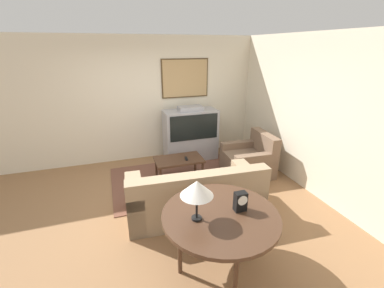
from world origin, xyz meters
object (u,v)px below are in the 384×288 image
(couch, at_px, (195,196))
(console_table, at_px, (220,218))
(armchair, at_px, (249,160))
(mantel_clock, at_px, (240,201))
(coffee_table, at_px, (179,161))
(tv, at_px, (190,134))
(table_lamp, at_px, (197,189))

(couch, relative_size, console_table, 1.63)
(armchair, xyz_separation_m, mantel_clock, (-1.35, -2.06, 0.59))
(coffee_table, xyz_separation_m, mantel_clock, (0.09, -2.24, 0.48))
(console_table, bearing_deg, mantel_clock, -1.32)
(armchair, bearing_deg, console_table, -34.76)
(tv, distance_m, mantel_clock, 3.18)
(tv, height_order, table_lamp, tv)
(console_table, bearing_deg, armchair, 52.45)
(mantel_clock, bearing_deg, tv, 82.15)
(table_lamp, xyz_separation_m, mantel_clock, (0.51, -0.00, -0.25))
(armchair, height_order, table_lamp, table_lamp)
(coffee_table, xyz_separation_m, table_lamp, (-0.42, -2.24, 0.73))
(console_table, relative_size, mantel_clock, 5.76)
(console_table, bearing_deg, tv, 78.07)
(coffee_table, height_order, console_table, console_table)
(mantel_clock, bearing_deg, coffee_table, 92.40)
(couch, xyz_separation_m, armchair, (1.50, 0.95, -0.02))
(coffee_table, bearing_deg, armchair, -6.80)
(tv, relative_size, table_lamp, 2.71)
(tv, relative_size, armchair, 1.34)
(mantel_clock, bearing_deg, armchair, 56.75)
(coffee_table, bearing_deg, table_lamp, -100.54)
(tv, distance_m, table_lamp, 3.32)
(console_table, bearing_deg, table_lamp, -179.20)
(console_table, xyz_separation_m, mantel_clock, (0.23, -0.01, 0.17))
(coffee_table, bearing_deg, mantel_clock, -87.60)
(armchair, height_order, console_table, armchair)
(tv, height_order, coffee_table, tv)
(tv, bearing_deg, mantel_clock, -97.85)
(couch, relative_size, coffee_table, 2.31)
(couch, xyz_separation_m, table_lamp, (-0.37, -1.11, 0.82))
(armchair, height_order, mantel_clock, mantel_clock)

